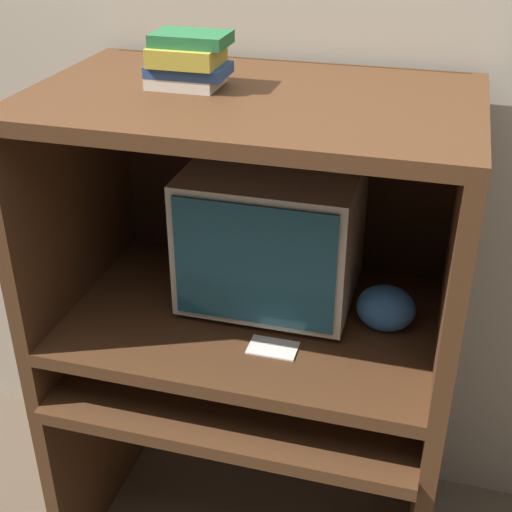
# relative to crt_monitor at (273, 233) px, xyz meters

# --- Properties ---
(wall_back) EXTENTS (6.00, 0.06, 2.60)m
(wall_back) POSITION_rel_crt_monitor_xyz_m (-0.03, 0.29, 0.30)
(wall_back) COLOR #B2A893
(wall_back) RESTS_ON ground_plane
(desk_base) EXTENTS (1.02, 0.67, 0.65)m
(desk_base) POSITION_rel_crt_monitor_xyz_m (-0.03, -0.13, -0.58)
(desk_base) COLOR #4C2D19
(desk_base) RESTS_ON ground_plane
(desk_monitor_shelf) EXTENTS (1.02, 0.64, 0.16)m
(desk_monitor_shelf) POSITION_rel_crt_monitor_xyz_m (-0.03, -0.09, -0.23)
(desk_monitor_shelf) COLOR #4C2D19
(desk_monitor_shelf) RESTS_ON desk_base
(hutch_upper) EXTENTS (1.02, 0.64, 0.59)m
(hutch_upper) POSITION_rel_crt_monitor_xyz_m (-0.03, -0.06, 0.20)
(hutch_upper) COLOR #4C2D19
(hutch_upper) RESTS_ON desk_monitor_shelf
(crt_monitor) EXTENTS (0.44, 0.38, 0.38)m
(crt_monitor) POSITION_rel_crt_monitor_xyz_m (0.00, 0.00, 0.00)
(crt_monitor) COLOR beige
(crt_monitor) RESTS_ON desk_monitor_shelf
(keyboard) EXTENTS (0.44, 0.15, 0.03)m
(keyboard) POSITION_rel_crt_monitor_xyz_m (-0.04, -0.19, -0.34)
(keyboard) COLOR black
(keyboard) RESTS_ON desk_base
(mouse) EXTENTS (0.07, 0.05, 0.03)m
(mouse) POSITION_rel_crt_monitor_xyz_m (0.24, -0.20, -0.34)
(mouse) COLOR black
(mouse) RESTS_ON desk_base
(snack_bag) EXTENTS (0.15, 0.11, 0.12)m
(snack_bag) POSITION_rel_crt_monitor_xyz_m (0.31, -0.07, -0.13)
(snack_bag) COLOR #336BB7
(snack_bag) RESTS_ON desk_monitor_shelf
(book_stack) EXTENTS (0.18, 0.14, 0.12)m
(book_stack) POSITION_rel_crt_monitor_xyz_m (-0.18, -0.08, 0.45)
(book_stack) COLOR beige
(book_stack) RESTS_ON hutch_upper
(paper_card) EXTENTS (0.12, 0.08, 0.00)m
(paper_card) POSITION_rel_crt_monitor_xyz_m (0.06, -0.23, -0.19)
(paper_card) COLOR white
(paper_card) RESTS_ON desk_monitor_shelf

